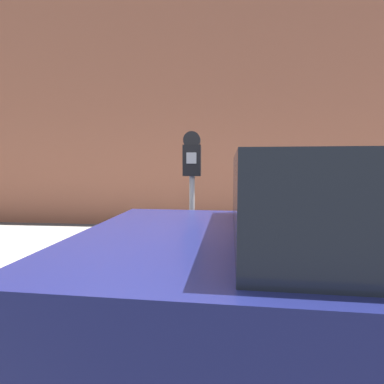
% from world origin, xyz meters
% --- Properties ---
extents(ground_plane, '(60.00, 60.00, 0.00)m').
position_xyz_m(ground_plane, '(0.00, 0.00, 0.00)').
color(ground_plane, '#47474C').
extents(sidewalk, '(24.00, 2.80, 0.10)m').
position_xyz_m(sidewalk, '(0.00, 2.20, 0.05)').
color(sidewalk, '#ADAAA3').
rests_on(sidewalk, ground_plane).
extents(building_facade, '(24.00, 0.30, 5.80)m').
position_xyz_m(building_facade, '(0.00, 4.53, 2.90)').
color(building_facade, '#935642').
rests_on(building_facade, ground_plane).
extents(parking_meter, '(0.19, 0.14, 1.61)m').
position_xyz_m(parking_meter, '(0.07, 1.14, 1.27)').
color(parking_meter, gray).
rests_on(parking_meter, sidewalk).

